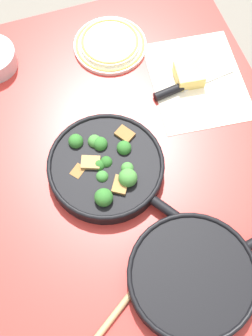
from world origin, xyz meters
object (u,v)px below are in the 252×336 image
(skillet_broccoli, at_px, (107,167))
(dinner_plate_stack, at_px, (110,44))
(cheese_block, at_px, (189,75))
(skillet_eggs, at_px, (193,277))
(grater_knife, at_px, (182,87))
(wooden_spoon, at_px, (126,300))

(skillet_broccoli, xyz_separation_m, dinner_plate_stack, (0.39, -0.13, -0.01))
(cheese_block, xyz_separation_m, dinner_plate_stack, (0.18, 0.17, -0.01))
(skillet_broccoli, distance_m, skillet_eggs, 0.34)
(cheese_block, distance_m, dinner_plate_stack, 0.25)
(grater_knife, relative_size, cheese_block, 2.87)
(skillet_broccoli, bearing_deg, dinner_plate_stack, 127.69)
(skillet_broccoli, xyz_separation_m, cheese_block, (0.20, -0.30, -0.01))
(skillet_broccoli, relative_size, wooden_spoon, 1.27)
(skillet_eggs, height_order, dinner_plate_stack, skillet_eggs)
(skillet_eggs, xyz_separation_m, dinner_plate_stack, (0.71, -0.03, -0.01))
(skillet_broccoli, height_order, cheese_block, skillet_broccoli)
(skillet_broccoli, relative_size, dinner_plate_stack, 1.81)
(skillet_broccoli, bearing_deg, skillet_eggs, -16.14)
(wooden_spoon, height_order, cheese_block, cheese_block)
(skillet_eggs, relative_size, cheese_block, 4.83)
(grater_knife, height_order, dinner_plate_stack, dinner_plate_stack)
(wooden_spoon, bearing_deg, cheese_block, 22.35)
(skillet_eggs, height_order, cheese_block, skillet_eggs)
(grater_knife, distance_m, cheese_block, 0.04)
(skillet_broccoli, distance_m, cheese_block, 0.37)
(wooden_spoon, height_order, grater_knife, grater_knife)
(wooden_spoon, distance_m, dinner_plate_stack, 0.73)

